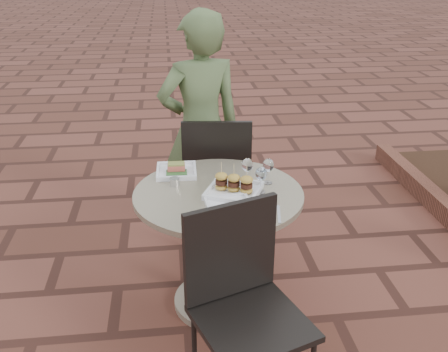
{
  "coord_description": "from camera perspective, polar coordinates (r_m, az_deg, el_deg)",
  "views": [
    {
      "loc": [
        -0.47,
        -2.55,
        1.91
      ],
      "look_at": [
        -0.2,
        -0.21,
        0.82
      ],
      "focal_mm": 40.0,
      "sensor_mm": 36.0,
      "label": 1
    }
  ],
  "objects": [
    {
      "name": "plate_tuna",
      "position": [
        2.46,
        0.58,
        -3.45
      ],
      "size": [
        0.24,
        0.24,
        0.03
      ],
      "rotation": [
        0.0,
        0.0,
        0.08
      ],
      "color": "white",
      "rests_on": "cafe_table"
    },
    {
      "name": "wine_glass_right",
      "position": [
        2.59,
        4.26,
        0.16
      ],
      "size": [
        0.06,
        0.06,
        0.14
      ],
      "color": "white",
      "rests_on": "cafe_table"
    },
    {
      "name": "cafe_table",
      "position": [
        2.75,
        -0.62,
        -6.4
      ],
      "size": [
        0.9,
        0.9,
        0.73
      ],
      "color": "gray",
      "rests_on": "ground"
    },
    {
      "name": "cutlery_set",
      "position": [
        2.43,
        5.7,
        -4.39
      ],
      "size": [
        0.14,
        0.22,
        0.0
      ],
      "primitive_type": null,
      "rotation": [
        0.0,
        0.0,
        -0.24
      ],
      "color": "silver",
      "rests_on": "cafe_table"
    },
    {
      "name": "diner",
      "position": [
        3.38,
        -2.71,
        5.34
      ],
      "size": [
        0.65,
        0.51,
        1.57
      ],
      "primitive_type": "imported",
      "rotation": [
        0.0,
        0.0,
        3.39
      ],
      "color": "#455830",
      "rests_on": "ground"
    },
    {
      "name": "plate_salmon",
      "position": [
        2.86,
        -5.46,
        0.66
      ],
      "size": [
        0.23,
        0.23,
        0.06
      ],
      "rotation": [
        0.0,
        0.0,
        -0.03
      ],
      "color": "white",
      "rests_on": "cafe_table"
    },
    {
      "name": "steel_ramekin",
      "position": [
        2.71,
        -5.65,
        -0.65
      ],
      "size": [
        0.07,
        0.07,
        0.04
      ],
      "primitive_type": "cylinder",
      "rotation": [
        0.0,
        0.0,
        -0.26
      ],
      "color": "silver",
      "rests_on": "cafe_table"
    },
    {
      "name": "chair_near",
      "position": [
        2.22,
        2.04,
        -13.06
      ],
      "size": [
        0.56,
        0.56,
        0.93
      ],
      "rotation": [
        0.0,
        0.0,
        0.35
      ],
      "color": "black",
      "rests_on": "ground"
    },
    {
      "name": "wine_glass_mid",
      "position": [
        2.69,
        2.69,
        1.19
      ],
      "size": [
        0.06,
        0.06,
        0.15
      ],
      "color": "white",
      "rests_on": "cafe_table"
    },
    {
      "name": "chair_far",
      "position": [
        3.32,
        -0.81,
        0.57
      ],
      "size": [
        0.48,
        0.48,
        0.93
      ],
      "rotation": [
        0.0,
        0.0,
        3.04
      ],
      "color": "black",
      "rests_on": "ground"
    },
    {
      "name": "ground",
      "position": [
        3.22,
        3.19,
        -11.62
      ],
      "size": [
        60.0,
        60.0,
        0.0
      ],
      "primitive_type": "plane",
      "color": "brown",
      "rests_on": "ground"
    },
    {
      "name": "wine_glass_far",
      "position": [
        2.7,
        5.07,
        1.15
      ],
      "size": [
        0.06,
        0.06,
        0.14
      ],
      "color": "white",
      "rests_on": "cafe_table"
    },
    {
      "name": "plate_sliders",
      "position": [
        2.6,
        1.13,
        -1.27
      ],
      "size": [
        0.35,
        0.35,
        0.17
      ],
      "rotation": [
        0.0,
        0.0,
        -0.43
      ],
      "color": "white",
      "rests_on": "cafe_table"
    }
  ]
}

